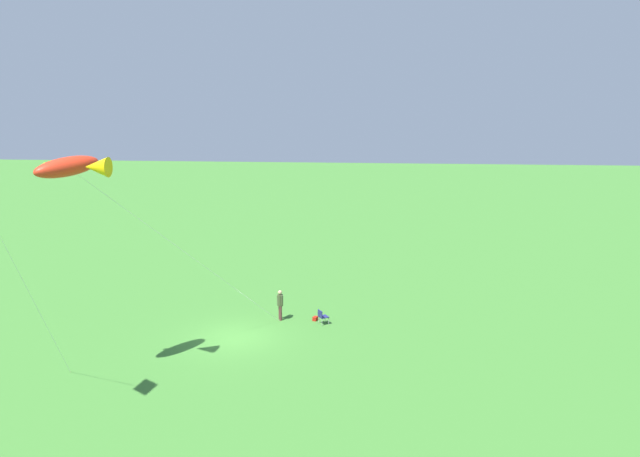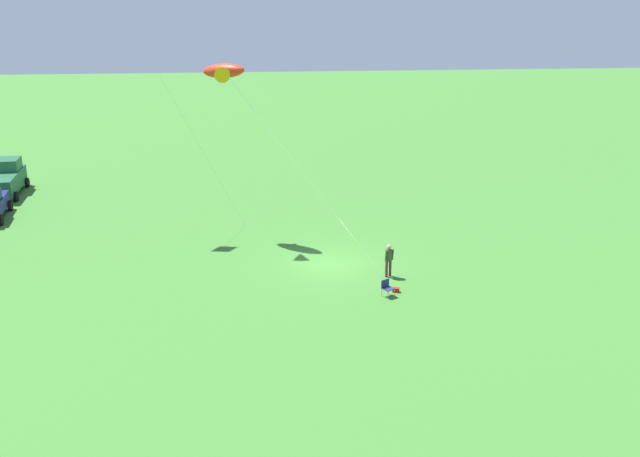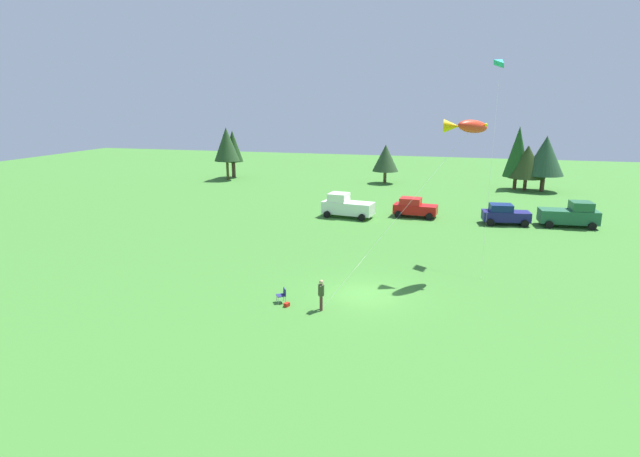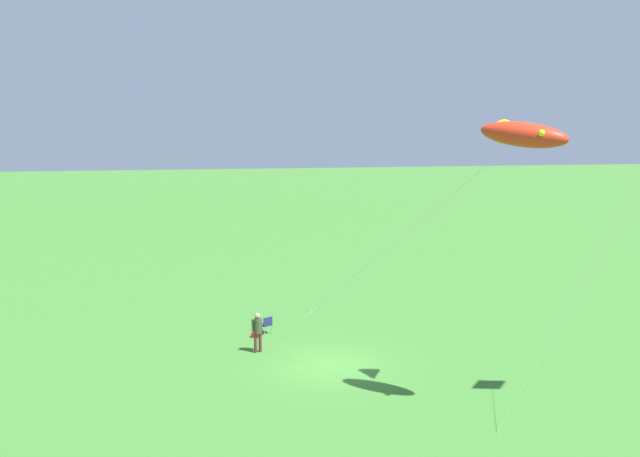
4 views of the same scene
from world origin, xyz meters
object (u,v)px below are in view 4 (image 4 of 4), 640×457
(folding_chair, at_px, (266,324))
(kite_large_fish, at_px, (520,134))
(backpack_on_grass, at_px, (255,335))
(person_kite_flyer, at_px, (258,329))

(folding_chair, bearing_deg, kite_large_fish, -173.69)
(backpack_on_grass, bearing_deg, kite_large_fish, 42.39)
(person_kite_flyer, height_order, backpack_on_grass, person_kite_flyer)
(person_kite_flyer, xyz_separation_m, backpack_on_grass, (-1.97, -0.05, -0.91))
(backpack_on_grass, xyz_separation_m, kite_large_fish, (9.18, 8.38, 9.50))
(folding_chair, bearing_deg, person_kite_flyer, 135.64)
(person_kite_flyer, height_order, kite_large_fish, kite_large_fish)
(folding_chair, relative_size, kite_large_fish, 0.08)
(person_kite_flyer, height_order, folding_chair, person_kite_flyer)
(person_kite_flyer, bearing_deg, backpack_on_grass, -21.93)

